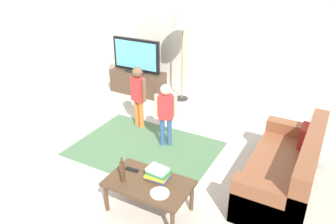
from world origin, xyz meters
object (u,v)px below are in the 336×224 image
(tv, at_px, (136,56))
(book_stack, at_px, (158,173))
(coffee_table, at_px, (149,185))
(bottle, at_px, (122,171))
(floor_lamp, at_px, (183,26))
(plate, at_px, (160,193))
(tv_stand, at_px, (138,82))
(child_center, at_px, (166,110))
(tv_remote, at_px, (132,170))
(child_near_tv, at_px, (138,92))
(couch, at_px, (288,172))

(tv, bearing_deg, book_stack, -52.81)
(coffee_table, distance_m, bottle, 0.36)
(floor_lamp, relative_size, bottle, 5.59)
(bottle, bearing_deg, book_stack, 35.38)
(tv, height_order, book_stack, tv)
(coffee_table, xyz_separation_m, plate, (0.22, -0.12, 0.06))
(book_stack, distance_m, plate, 0.30)
(coffee_table, bearing_deg, plate, -28.58)
(tv_stand, xyz_separation_m, child_center, (1.58, -1.61, 0.39))
(book_stack, bearing_deg, tv_stand, 126.99)
(tv, distance_m, tv_remote, 3.47)
(tv, xyz_separation_m, coffee_table, (2.14, -3.01, -0.48))
(tv_stand, bearing_deg, tv, -90.00)
(floor_lamp, bearing_deg, bottle, -75.31)
(tv, height_order, plate, tv)
(floor_lamp, distance_m, book_stack, 3.46)
(child_near_tv, bearing_deg, floor_lamp, 84.85)
(tv, xyz_separation_m, couch, (3.52, -1.84, -0.56))
(couch, height_order, child_center, child_center)
(couch, xyz_separation_m, coffee_table, (-1.38, -1.17, 0.08))
(child_near_tv, height_order, child_center, child_near_tv)
(tv_stand, height_order, tv, tv)
(child_near_tv, xyz_separation_m, child_center, (0.72, -0.33, -0.03))
(coffee_table, bearing_deg, floor_lamp, 109.80)
(child_center, distance_m, book_stack, 1.45)
(child_near_tv, relative_size, coffee_table, 1.11)
(tv, relative_size, child_near_tv, 0.99)
(tv_stand, relative_size, book_stack, 4.27)
(book_stack, height_order, plate, book_stack)
(tv_stand, relative_size, child_near_tv, 1.08)
(tv, height_order, floor_lamp, floor_lamp)
(couch, relative_size, floor_lamp, 1.01)
(child_center, xyz_separation_m, tv_remote, (0.25, -1.32, -0.20))
(floor_lamp, height_order, book_stack, floor_lamp)
(couch, bearing_deg, bottle, -142.21)
(floor_lamp, bearing_deg, plate, -67.53)
(couch, relative_size, bottle, 5.65)
(child_near_tv, relative_size, plate, 5.04)
(child_near_tv, height_order, bottle, child_near_tv)
(child_near_tv, bearing_deg, book_stack, -50.73)
(plate, bearing_deg, tv_remote, 157.08)
(couch, xyz_separation_m, child_near_tv, (-2.66, 0.58, 0.38))
(tv, xyz_separation_m, tv_remote, (1.84, -2.91, -0.42))
(child_center, distance_m, bottle, 1.57)
(floor_lamp, height_order, child_center, floor_lamp)
(coffee_table, xyz_separation_m, tv_remote, (-0.30, 0.10, 0.06))
(floor_lamp, bearing_deg, couch, -38.49)
(floor_lamp, bearing_deg, tv_stand, -171.29)
(coffee_table, bearing_deg, child_near_tv, 126.12)
(tv_remote, height_order, plate, plate)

